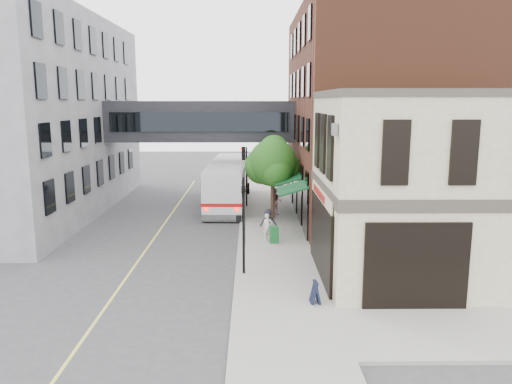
{
  "coord_description": "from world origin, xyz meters",
  "views": [
    {
      "loc": [
        0.75,
        -20.04,
        8.0
      ],
      "look_at": [
        0.99,
        4.74,
        3.47
      ],
      "focal_mm": 35.0,
      "sensor_mm": 36.0,
      "label": 1
    }
  ],
  "objects_px": {
    "newspaper_box": "(274,235)",
    "sandwich_board": "(315,292)",
    "bus": "(228,181)",
    "pedestrian_c": "(269,222)",
    "pedestrian_b": "(275,202)",
    "pedestrian_a": "(267,227)"
  },
  "relations": [
    {
      "from": "newspaper_box",
      "to": "sandwich_board",
      "type": "xyz_separation_m",
      "value": [
        1.23,
        -8.51,
        -0.02
      ]
    },
    {
      "from": "newspaper_box",
      "to": "sandwich_board",
      "type": "relative_size",
      "value": 1.05
    },
    {
      "from": "bus",
      "to": "pedestrian_c",
      "type": "xyz_separation_m",
      "value": [
        2.8,
        -9.54,
        -0.93
      ]
    },
    {
      "from": "pedestrian_a",
      "to": "newspaper_box",
      "type": "distance_m",
      "value": 0.77
    },
    {
      "from": "bus",
      "to": "pedestrian_b",
      "type": "distance_m",
      "value": 5.57
    },
    {
      "from": "sandwich_board",
      "to": "pedestrian_a",
      "type": "bearing_deg",
      "value": 93.67
    },
    {
      "from": "pedestrian_c",
      "to": "sandwich_board",
      "type": "distance_m",
      "value": 10.32
    },
    {
      "from": "bus",
      "to": "newspaper_box",
      "type": "distance_m",
      "value": 11.71
    },
    {
      "from": "newspaper_box",
      "to": "sandwich_board",
      "type": "height_order",
      "value": "newspaper_box"
    },
    {
      "from": "bus",
      "to": "pedestrian_c",
      "type": "bearing_deg",
      "value": -73.64
    },
    {
      "from": "pedestrian_a",
      "to": "pedestrian_b",
      "type": "relative_size",
      "value": 0.8
    },
    {
      "from": "pedestrian_c",
      "to": "sandwich_board",
      "type": "bearing_deg",
      "value": -82.86
    },
    {
      "from": "pedestrian_b",
      "to": "pedestrian_c",
      "type": "xyz_separation_m",
      "value": [
        -0.65,
        -5.24,
        -0.17
      ]
    },
    {
      "from": "pedestrian_c",
      "to": "newspaper_box",
      "type": "distance_m",
      "value": 1.74
    },
    {
      "from": "pedestrian_a",
      "to": "sandwich_board",
      "type": "height_order",
      "value": "pedestrian_a"
    },
    {
      "from": "pedestrian_b",
      "to": "sandwich_board",
      "type": "distance_m",
      "value": 15.48
    },
    {
      "from": "pedestrian_b",
      "to": "newspaper_box",
      "type": "bearing_deg",
      "value": -87.11
    },
    {
      "from": "bus",
      "to": "sandwich_board",
      "type": "relative_size",
      "value": 13.82
    },
    {
      "from": "pedestrian_a",
      "to": "pedestrian_b",
      "type": "height_order",
      "value": "pedestrian_b"
    },
    {
      "from": "bus",
      "to": "pedestrian_a",
      "type": "bearing_deg",
      "value": -75.7
    },
    {
      "from": "bus",
      "to": "pedestrian_b",
      "type": "xyz_separation_m",
      "value": [
        3.45,
        -4.3,
        -0.76
      ]
    },
    {
      "from": "pedestrian_c",
      "to": "newspaper_box",
      "type": "xyz_separation_m",
      "value": [
        0.26,
        -1.69,
        -0.31
      ]
    }
  ]
}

